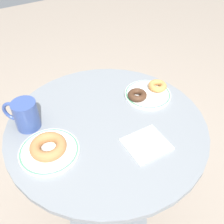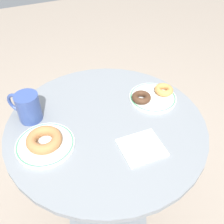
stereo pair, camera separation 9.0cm
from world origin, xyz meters
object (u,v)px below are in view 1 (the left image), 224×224
cafe_table (108,168)px  donut_chocolate (137,95)px  plate_left (49,151)px  coffee_mug (25,115)px  donut_cinnamon (48,146)px  donut_old_fashioned (157,86)px  paper_napkin (146,144)px  plate_right (148,94)px

cafe_table → donut_chocolate: 0.34m
plate_left → coffee_mug: (-0.02, 0.15, 0.05)m
donut_cinnamon → cafe_table: bearing=4.2°
coffee_mug → donut_cinnamon: bearing=-83.0°
donut_old_fashioned → plate_left: bearing=-171.8°
donut_old_fashioned → paper_napkin: size_ratio=0.55×
plate_right → donut_old_fashioned: bearing=6.0°
plate_right → donut_old_fashioned: donut_old_fashioned is taller
paper_napkin → coffee_mug: (-0.30, 0.29, 0.05)m
cafe_table → plate_right: size_ratio=4.15×
cafe_table → plate_left: size_ratio=4.00×
plate_left → paper_napkin: plate_left is taller
donut_old_fashioned → donut_cinnamon: bearing=-171.7°
plate_left → donut_chocolate: (0.39, 0.07, 0.02)m
donut_cinnamon → donut_chocolate: size_ratio=1.55×
donut_old_fashioned → cafe_table: bearing=-168.5°
plate_right → donut_cinnamon: size_ratio=1.60×
cafe_table → coffee_mug: size_ratio=7.04×
donut_cinnamon → donut_chocolate: (0.39, 0.07, -0.00)m
plate_left → coffee_mug: coffee_mug is taller
cafe_table → coffee_mug: coffee_mug is taller
plate_right → donut_old_fashioned: (0.05, 0.01, 0.02)m
plate_right → donut_old_fashioned: 0.05m
cafe_table → paper_napkin: paper_napkin is taller
plate_right → coffee_mug: bearing=169.5°
cafe_table → donut_old_fashioned: (0.27, 0.06, 0.29)m
plate_left → donut_cinnamon: bearing=-70.7°
plate_right → paper_napkin: size_ratio=1.37×
donut_old_fashioned → coffee_mug: bearing=171.1°
coffee_mug → plate_left: bearing=-83.0°
paper_napkin → coffee_mug: size_ratio=1.24×
cafe_table → plate_right: (0.22, 0.05, 0.27)m
donut_chocolate → coffee_mug: (-0.41, 0.09, 0.03)m
paper_napkin → coffee_mug: coffee_mug is taller
plate_left → donut_chocolate: size_ratio=2.56×
cafe_table → coffee_mug: bearing=150.5°
plate_left → donut_old_fashioned: (0.49, 0.07, 0.02)m
donut_cinnamon → donut_chocolate: bearing=9.6°
plate_right → donut_cinnamon: (-0.44, -0.07, 0.02)m
cafe_table → donut_old_fashioned: donut_old_fashioned is taller
paper_napkin → cafe_table: bearing=111.1°
plate_right → donut_chocolate: bearing=-180.0°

